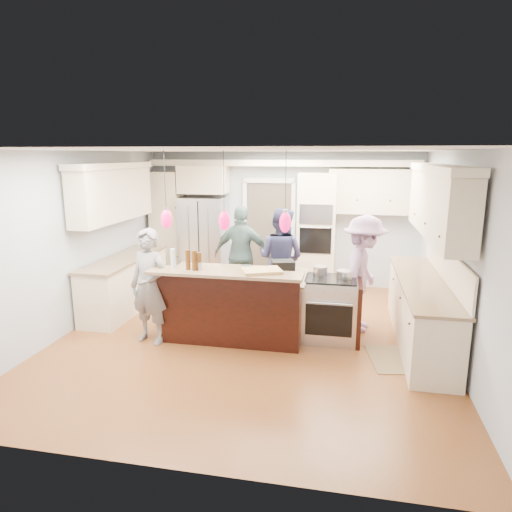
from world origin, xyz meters
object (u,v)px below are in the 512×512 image
at_px(person_far_left, 281,258).
at_px(refrigerator, 204,241).
at_px(kitchen_island, 236,303).
at_px(island_range, 332,309).
at_px(person_bar_end, 149,286).

bearing_deg(person_far_left, refrigerator, -14.98).
height_order(refrigerator, kitchen_island, refrigerator).
bearing_deg(island_range, refrigerator, 137.41).
distance_m(refrigerator, kitchen_island, 2.91).
relative_size(person_bar_end, person_far_left, 0.94).
bearing_deg(person_far_left, kitchen_island, 90.41).
height_order(refrigerator, island_range, refrigerator).
bearing_deg(island_range, person_bar_end, -166.74).
xyz_separation_m(person_bar_end, person_far_left, (1.60, 1.89, 0.05)).
bearing_deg(person_bar_end, person_far_left, 64.79).
xyz_separation_m(kitchen_island, island_range, (1.41, 0.08, -0.03)).
xyz_separation_m(refrigerator, person_bar_end, (0.17, -3.09, -0.08)).
relative_size(refrigerator, person_bar_end, 1.09).
xyz_separation_m(island_range, person_far_left, (-0.94, 1.30, 0.42)).
distance_m(island_range, person_bar_end, 2.63).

